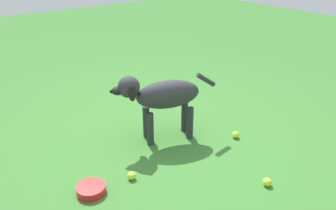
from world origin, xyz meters
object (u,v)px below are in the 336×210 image
object	(u,v)px
tennis_ball_1	(267,182)
water_bowl	(91,189)
dog	(162,96)
tennis_ball_2	(236,135)
tennis_ball_0	(132,176)

from	to	relation	value
tennis_ball_1	water_bowl	distance (m)	1.34
dog	tennis_ball_2	size ratio (longest dim) A/B	14.19
tennis_ball_1	water_bowl	xyz separation A→B (m)	(-1.11, 0.76, -0.00)
tennis_ball_0	tennis_ball_2	xyz separation A→B (m)	(1.12, -0.08, 0.00)
tennis_ball_0	tennis_ball_1	world-z (taller)	same
water_bowl	tennis_ball_0	bearing A→B (deg)	-9.31
dog	tennis_ball_1	distance (m)	1.15
dog	tennis_ball_0	bearing A→B (deg)	52.05
tennis_ball_0	tennis_ball_2	world-z (taller)	same
dog	water_bowl	bearing A→B (deg)	38.78
tennis_ball_0	dog	bearing A→B (deg)	31.74
dog	tennis_ball_0	world-z (taller)	dog
dog	tennis_ball_2	world-z (taller)	dog
tennis_ball_1	tennis_ball_2	bearing A→B (deg)	61.73
tennis_ball_2	water_bowl	bearing A→B (deg)	174.79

